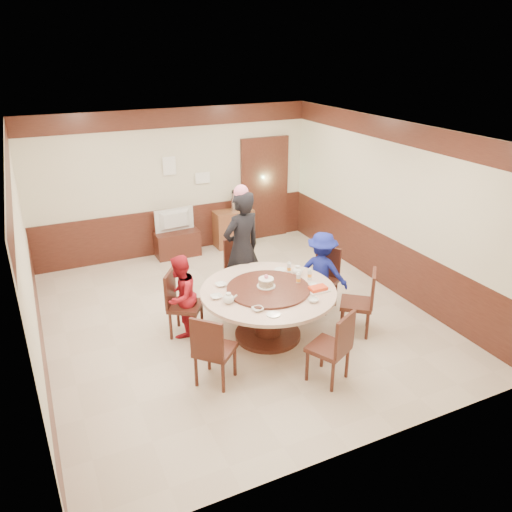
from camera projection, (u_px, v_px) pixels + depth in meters
name	position (u px, v px, depth m)	size (l,w,h in m)	color
room	(236.00, 252.00, 7.26)	(6.00, 6.04, 2.84)	beige
banquet_table	(268.00, 303.00, 6.98)	(1.89, 1.89, 0.78)	#431D15
chair_0	(321.00, 290.00, 7.87)	(0.61, 0.61, 0.97)	#431D15
chair_1	(241.00, 279.00, 8.22)	(0.50, 0.51, 0.97)	#431D15
chair_2	(185.00, 315.00, 7.14)	(0.61, 0.61, 0.97)	#431D15
chair_3	(215.00, 361.00, 6.11)	(0.62, 0.62, 0.97)	#431D15
chair_4	(329.00, 359.00, 6.15)	(0.59, 0.60, 0.97)	#431D15
chair_5	(357.00, 313.00, 7.19)	(0.62, 0.62, 0.97)	#431D15
person_standing	(242.00, 249.00, 7.77)	(0.68, 0.45, 1.87)	black
person_red	(180.00, 296.00, 7.01)	(0.59, 0.46, 1.21)	#B31724
person_blue	(321.00, 272.00, 7.69)	(0.83, 0.47, 1.28)	navy
birthday_cake	(266.00, 282.00, 6.89)	(0.26, 0.26, 0.18)	white
teapot_left	(228.00, 299.00, 6.51)	(0.17, 0.15, 0.13)	white
teapot_right	(297.00, 271.00, 7.30)	(0.17, 0.15, 0.13)	white
bowl_0	(221.00, 285.00, 6.99)	(0.15, 0.15, 0.04)	white
bowl_1	(313.00, 300.00, 6.56)	(0.14, 0.14, 0.05)	white
bowl_2	(258.00, 309.00, 6.35)	(0.15, 0.15, 0.04)	white
bowl_3	(313.00, 285.00, 6.98)	(0.13, 0.13, 0.04)	white
bowl_4	(216.00, 297.00, 6.65)	(0.16, 0.16, 0.04)	white
saucer_near	(273.00, 314.00, 6.25)	(0.18, 0.18, 0.01)	white
saucer_far	(280.00, 270.00, 7.48)	(0.18, 0.18, 0.01)	white
shrimp_platter	(318.00, 289.00, 6.84)	(0.30, 0.20, 0.06)	white
bottle_0	(298.00, 279.00, 7.01)	(0.06, 0.06, 0.16)	white
bottle_1	(310.00, 275.00, 7.14)	(0.06, 0.06, 0.16)	white
bottle_2	(289.00, 268.00, 7.35)	(0.06, 0.06, 0.16)	white
tv_stand	(177.00, 243.00, 9.81)	(0.85, 0.45, 0.50)	#431D15
television	(176.00, 221.00, 9.63)	(0.78, 0.10, 0.45)	gray
side_cabinet	(234.00, 228.00, 10.26)	(0.80, 0.40, 0.75)	brown
thermos	(234.00, 201.00, 10.05)	(0.15, 0.15, 0.38)	silver
notice_left	(169.00, 166.00, 9.40)	(0.25, 0.00, 0.35)	white
notice_right	(203.00, 178.00, 9.77)	(0.30, 0.00, 0.22)	white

